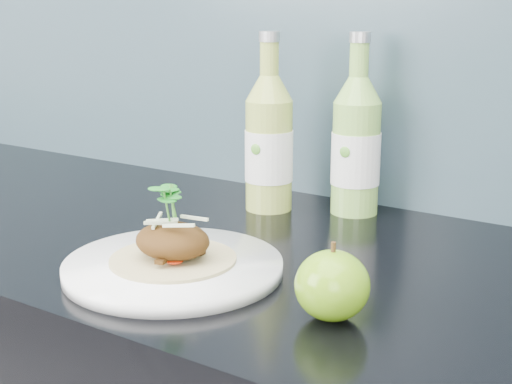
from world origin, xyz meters
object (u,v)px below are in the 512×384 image
at_px(dinner_plate, 173,267).
at_px(green_apple, 332,285).
at_px(cider_bottle_left, 269,144).
at_px(cider_bottle_right, 356,146).

relative_size(dinner_plate, green_apple, 3.36).
distance_m(green_apple, cider_bottle_left, 0.42).
bearing_deg(cider_bottle_right, cider_bottle_left, -176.63).
relative_size(cider_bottle_left, cider_bottle_right, 1.00).
bearing_deg(cider_bottle_right, green_apple, -88.62).
bearing_deg(dinner_plate, green_apple, -2.40).
bearing_deg(dinner_plate, cider_bottle_right, 79.50).
height_order(dinner_plate, green_apple, green_apple).
height_order(dinner_plate, cider_bottle_right, cider_bottle_right).
distance_m(green_apple, cider_bottle_right, 0.40).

